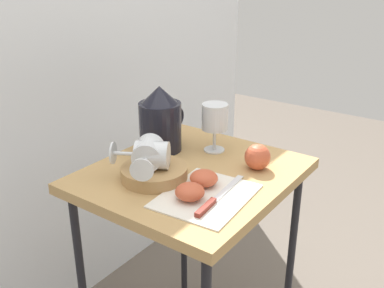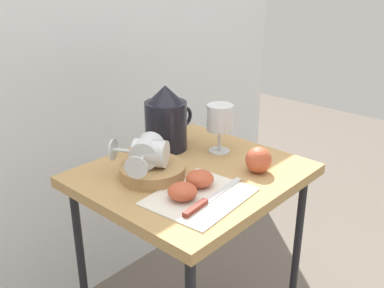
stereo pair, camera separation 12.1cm
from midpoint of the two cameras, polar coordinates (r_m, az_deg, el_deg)
name	(u,v)px [view 2 (the right image)]	position (r m, az deg, el deg)	size (l,w,h in m)	color
curtain_drape	(68,72)	(1.59, -13.68, 8.99)	(2.40, 0.03, 1.84)	white
table	(192,192)	(1.27, 2.73, -6.34)	(0.58, 0.52, 0.73)	tan
linen_napkin	(200,196)	(1.10, 4.14, -6.86)	(0.25, 0.20, 0.00)	silver
basket_tray	(153,171)	(1.19, -2.22, -3.57)	(0.18, 0.18, 0.04)	#AD8451
pitcher	(166,123)	(1.36, -0.82, 2.62)	(0.18, 0.13, 0.20)	black
wine_glass_upright	(220,120)	(1.33, 6.23, 3.03)	(0.08, 0.08, 0.15)	silver
wine_glass_tipped_near	(147,151)	(1.18, -2.94, -1.02)	(0.17, 0.14, 0.08)	silver
wine_glass_tipped_far	(149,153)	(1.17, -2.68, -1.22)	(0.13, 0.17, 0.07)	silver
apple_half_left	(182,191)	(1.08, 1.97, -6.23)	(0.07, 0.07, 0.04)	#C15133
apple_half_right	(200,179)	(1.14, 4.05, -4.56)	(0.07, 0.07, 0.04)	#C15133
apple_whole	(258,160)	(1.24, 11.37, -2.08)	(0.07, 0.07, 0.07)	#C15133
knife	(206,201)	(1.07, 5.03, -7.46)	(0.24, 0.04, 0.01)	silver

